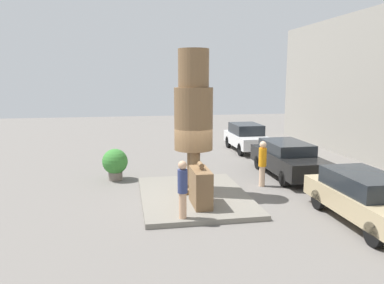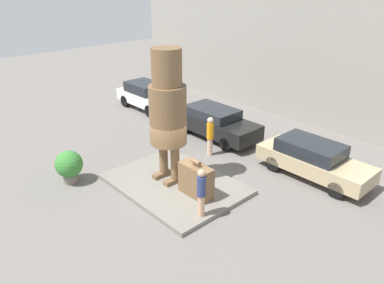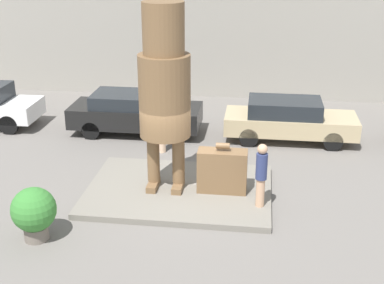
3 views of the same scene
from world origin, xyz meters
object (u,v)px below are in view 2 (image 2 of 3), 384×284
Objects in this scene: worker_hivis at (210,135)px; parked_car_black at (215,122)px; statue_figure at (168,107)px; tourist at (201,191)px; parked_car_tan at (313,159)px; giant_suitcase at (196,180)px; planter_pot at (69,165)px; parked_car_white at (146,95)px.

parked_car_black is at bearing 128.55° from worker_hivis.
tourist is at bearing -16.98° from statue_figure.
parked_car_black reaches higher than parked_car_tan.
parked_car_black is 2.14m from worker_hivis.
giant_suitcase is 5.02m from parked_car_tan.
parked_car_black reaches higher than planter_pot.
statue_figure is at bearing -127.89° from parked_car_tan.
parked_car_tan is at bearing 52.11° from statue_figure.
parked_car_black is (5.86, -0.06, -0.04)m from parked_car_white.
statue_figure is 1.09× the size of parked_car_black.
parked_car_black is 1.03× the size of parked_car_tan.
parked_car_white is at bearing 152.55° from tourist.
parked_car_white is 11.40m from parked_car_tan.
statue_figure is 1.25× the size of parked_car_white.
tourist is (1.06, -0.76, 0.35)m from giant_suitcase.
parked_car_black is at bearing 179.83° from parked_car_tan.
giant_suitcase is 0.82× the size of tourist.
parked_car_white is at bearing 166.46° from worker_hivis.
statue_figure is 2.93× the size of tourist.
statue_figure is 3.83× the size of planter_pot.
tourist reaches higher than worker_hivis.
worker_hivis reaches higher than parked_car_black.
statue_figure is 3.69m from worker_hivis.
planter_pot is (-0.67, -7.47, -0.06)m from parked_car_black.
parked_car_tan is (0.91, 5.37, -0.33)m from tourist.
parked_car_white is 9.15m from planter_pot.
parked_car_tan is at bearing 50.21° from planter_pot.
tourist is at bearing -99.62° from parked_car_tan.
worker_hivis is at bearing 102.72° from statue_figure.
worker_hivis is (7.19, -1.73, 0.15)m from parked_car_white.
tourist reaches higher than planter_pot.
parked_car_white reaches higher than parked_car_tan.
parked_car_white is 0.87× the size of parked_car_black.
statue_figure reaches higher than giant_suitcase.
parked_car_tan is at bearing -0.17° from parked_car_black.
parked_car_white is 2.24× the size of worker_hivis.
worker_hivis reaches higher than planter_pot.
giant_suitcase is at bearing -52.39° from parked_car_black.
statue_figure is 6.25m from parked_car_tan.
tourist reaches higher than giant_suitcase.
planter_pot is at bearing -132.59° from statue_figure.
giant_suitcase is at bearing 144.53° from tourist.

